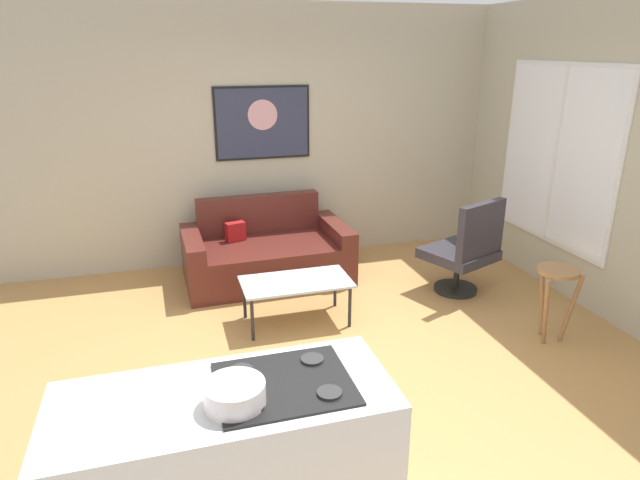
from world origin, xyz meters
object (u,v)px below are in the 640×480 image
Objects in this scene: coffee_table at (296,284)px; bar_stool at (556,285)px; armchair at (466,249)px; wall_painting at (263,123)px; couch at (266,254)px; mixing_bowl at (235,395)px.

coffee_table is 2.18m from bar_stool.
wall_painting is (-1.69, 1.53, 1.09)m from armchair.
wall_painting reaches higher than couch.
coffee_table is at bearing -176.00° from armchair.
wall_painting is at bearing 88.10° from coffee_table.
mixing_bowl is at bearing -102.55° from wall_painting.
couch is at bearing 152.58° from armchair.
couch is 2.05m from armchair.
bar_stool is 3.37m from wall_painting.
armchair is 2.53m from wall_painting.
mixing_bowl is (-0.77, -3.40, 0.70)m from couch.
wall_painting reaches higher than mixing_bowl.
mixing_bowl is at bearing -102.73° from couch.
mixing_bowl reaches higher than bar_stool.
wall_painting is (-1.93, 2.55, 1.06)m from bar_stool.
bar_stool is at bearing -52.96° from wall_painting.
mixing_bowl is at bearing -109.63° from coffee_table.
coffee_table is 2.04m from wall_painting.
bar_stool is (1.98, -0.90, 0.14)m from coffee_table.
armchair is 1.05m from bar_stool.
wall_painting is (0.05, 1.65, 1.20)m from coffee_table.
armchair is at bearing -42.14° from wall_painting.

